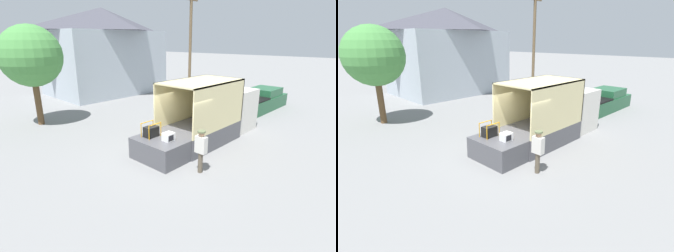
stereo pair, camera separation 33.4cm
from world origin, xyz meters
TOP-DOWN VIEW (x-y plane):
  - ground_plane at (0.00, 0.00)m, footprint 160.00×160.00m
  - box_truck at (3.50, -0.00)m, footprint 6.05×2.29m
  - tailgate_deck at (-0.78, 0.00)m, footprint 1.55×2.18m
  - microwave at (-0.64, -0.38)m, footprint 0.45×0.39m
  - portable_generator at (-0.78, 0.48)m, footprint 0.73×0.52m
  - worker_person at (-0.51, -1.92)m, footprint 0.30×0.44m
  - pickup_truck_green at (10.51, 0.77)m, footprint 5.11×1.97m
  - house_backdrop at (6.49, 14.63)m, footprint 10.08×7.30m
  - utility_pole at (13.16, 9.66)m, footprint 1.80×0.28m
  - street_tree at (-2.18, 8.72)m, footprint 3.42×3.42m

SIDE VIEW (x-z plane):
  - ground_plane at x=0.00m, z-range 0.00..0.00m
  - tailgate_deck at x=-0.78m, z-range 0.00..0.92m
  - pickup_truck_green at x=10.51m, z-range -0.12..1.35m
  - box_truck at x=3.50m, z-range -0.56..2.48m
  - worker_person at x=-0.51m, z-range 0.19..1.88m
  - microwave at x=-0.64m, z-range 0.92..1.26m
  - portable_generator at x=-0.78m, z-range 0.85..1.47m
  - house_backdrop at x=6.49m, z-range 0.07..7.69m
  - street_tree at x=-2.18m, z-range 1.12..6.81m
  - utility_pole at x=13.16m, z-range 0.16..9.18m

